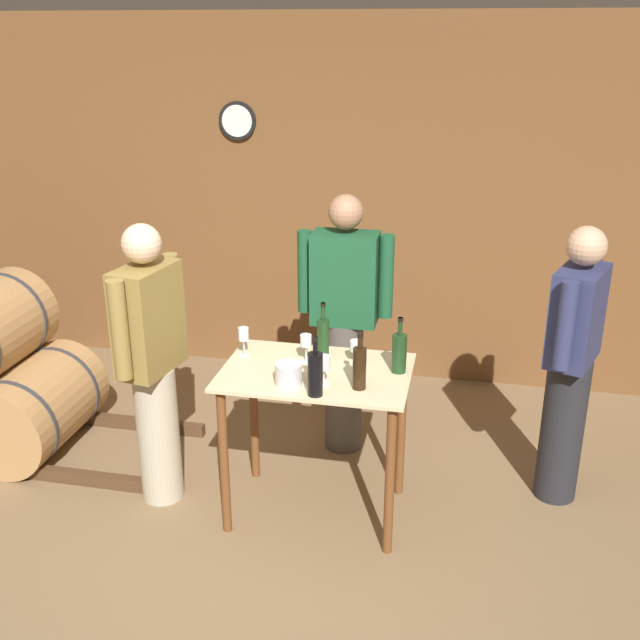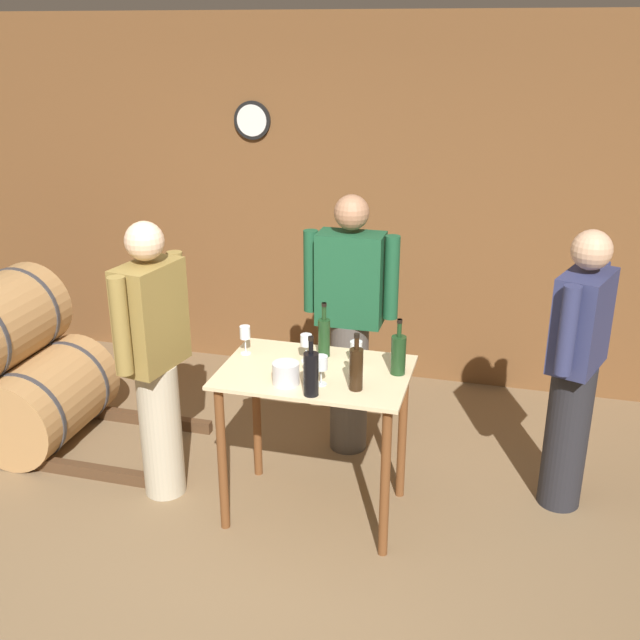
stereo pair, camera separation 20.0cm
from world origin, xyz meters
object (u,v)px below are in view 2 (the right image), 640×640
at_px(wine_bottle_far_left, 324,336).
at_px(wine_glass_near_center, 306,341).
at_px(person_host, 350,321).
at_px(wine_bottle_left, 311,373).
at_px(person_visitor_with_scarf, 576,368).
at_px(wine_glass_near_right, 321,364).
at_px(ice_bucket, 286,373).
at_px(wine_glass_far_side, 356,347).
at_px(wine_bottle_right, 398,354).
at_px(person_visitor_bearded, 155,358).
at_px(wine_bottle_center, 356,368).
at_px(wine_glass_near_left, 245,334).

bearing_deg(wine_bottle_far_left, wine_glass_near_center, -128.07).
relative_size(wine_bottle_far_left, person_host, 0.19).
height_order(wine_bottle_left, person_visitor_with_scarf, person_visitor_with_scarf).
height_order(wine_glass_near_right, ice_bucket, wine_glass_near_right).
relative_size(wine_glass_near_center, wine_glass_far_side, 1.23).
bearing_deg(ice_bucket, wine_bottle_right, 26.88).
distance_m(wine_glass_near_right, person_visitor_with_scarf, 1.41).
height_order(wine_glass_near_center, person_visitor_bearded, person_visitor_bearded).
bearing_deg(person_host, wine_bottle_far_left, -92.53).
bearing_deg(person_visitor_with_scarf, wine_glass_near_center, -166.44).
xyz_separation_m(wine_bottle_right, person_visitor_bearded, (-1.35, -0.12, -0.13)).
xyz_separation_m(wine_bottle_far_left, wine_glass_near_right, (0.08, -0.35, -0.00)).
xyz_separation_m(wine_bottle_left, person_visitor_bearded, (-0.97, 0.24, -0.14)).
bearing_deg(wine_bottle_left, wine_glass_far_side, 72.63).
height_order(wine_bottle_far_left, wine_bottle_left, same).
bearing_deg(wine_glass_near_center, person_visitor_with_scarf, 13.56).
height_order(wine_bottle_right, ice_bucket, wine_bottle_right).
relative_size(wine_bottle_right, ice_bucket, 2.20).
relative_size(wine_bottle_far_left, wine_bottle_left, 1.00).
relative_size(wine_glass_far_side, person_host, 0.08).
height_order(wine_bottle_far_left, wine_glass_far_side, wine_bottle_far_left).
bearing_deg(wine_bottle_center, wine_bottle_far_left, 125.90).
relative_size(wine_glass_near_right, person_host, 0.09).
distance_m(wine_bottle_far_left, person_host, 0.55).
distance_m(wine_glass_near_center, person_visitor_with_scarf, 1.47).
relative_size(wine_bottle_far_left, wine_glass_near_right, 1.98).
xyz_separation_m(wine_bottle_right, wine_glass_near_center, (-0.51, 0.03, 0.00)).
relative_size(wine_glass_near_left, person_visitor_with_scarf, 0.10).
distance_m(wine_bottle_left, wine_bottle_center, 0.23).
xyz_separation_m(wine_bottle_right, ice_bucket, (-0.53, -0.27, -0.06)).
bearing_deg(person_visitor_with_scarf, ice_bucket, -156.21).
bearing_deg(wine_glass_far_side, person_visitor_bearded, -170.45).
bearing_deg(person_visitor_bearded, wine_bottle_far_left, 14.51).
bearing_deg(wine_bottle_far_left, person_visitor_bearded, -165.49).
distance_m(wine_bottle_center, person_visitor_bearded, 1.19).
distance_m(wine_glass_near_left, person_visitor_with_scarf, 1.81).
distance_m(wine_bottle_far_left, wine_glass_far_side, 0.20).
relative_size(wine_glass_near_center, person_visitor_with_scarf, 0.10).
distance_m(wine_bottle_center, wine_bottle_right, 0.29).
xyz_separation_m(wine_bottle_far_left, ice_bucket, (-0.10, -0.39, -0.06)).
bearing_deg(wine_glass_near_right, wine_bottle_center, -2.26).
relative_size(wine_bottle_right, person_visitor_bearded, 0.19).
distance_m(wine_bottle_right, person_visitor_with_scarf, 1.00).
bearing_deg(person_visitor_with_scarf, person_host, 167.45).
bearing_deg(person_visitor_with_scarf, wine_bottle_center, -150.88).
height_order(ice_bucket, person_visitor_bearded, person_visitor_bearded).
relative_size(wine_bottle_left, wine_glass_far_side, 2.46).
bearing_deg(wine_glass_near_center, wine_bottle_center, -38.18).
relative_size(ice_bucket, person_visitor_with_scarf, 0.09).
bearing_deg(person_host, wine_bottle_center, -75.34).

